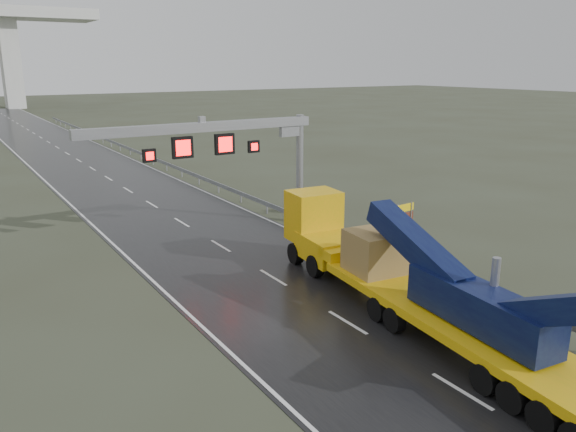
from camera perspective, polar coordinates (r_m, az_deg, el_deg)
ground at (r=21.18m, az=13.00°, el=-14.54°), size 400.00×400.00×0.00m
road at (r=55.30m, az=-17.77°, el=3.66°), size 11.00×200.00×0.02m
guardrail at (r=47.90m, az=-7.61°, el=3.40°), size 0.20×140.00×1.40m
sign_gantry at (r=34.69m, az=-5.44°, el=7.23°), size 14.90×1.20×7.42m
heavy_haul_truck at (r=24.86m, az=10.47°, el=-5.27°), size 4.90×19.83×4.62m
exit_sign_pair at (r=33.17m, az=11.71°, el=-0.05°), size 1.53×0.22×2.62m
striped_barrier at (r=40.28m, az=0.91°, el=1.09°), size 0.70×0.41×1.13m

